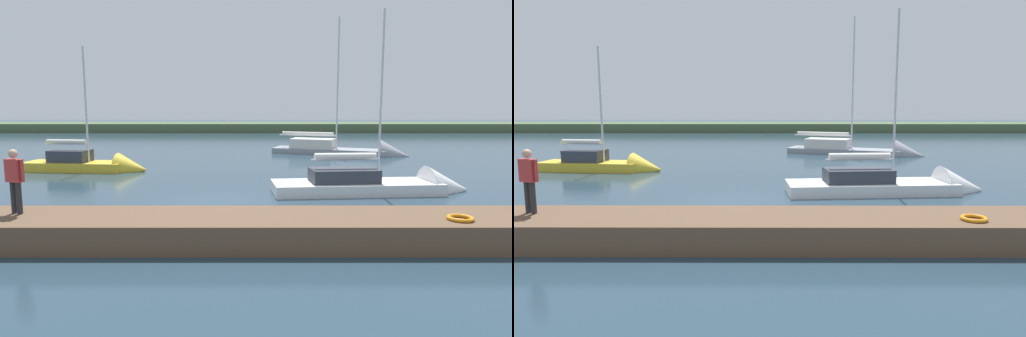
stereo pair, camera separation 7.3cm
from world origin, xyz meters
The scene contains 8 objects.
ground_plane centered at (0.00, 0.00, 0.00)m, with size 200.00×200.00×0.00m, color #263D4C.
far_shoreline centered at (0.00, -46.62, 0.00)m, with size 180.00×8.00×2.40m, color #4C603D.
dock_pier centered at (0.00, 4.95, 0.37)m, with size 25.41×2.34×0.74m, color brown.
life_ring_buoy centered at (-6.64, 5.41, 0.79)m, with size 0.66×0.66×0.10m, color orange.
sailboat_inner_slip centered at (-7.00, -1.85, 0.17)m, with size 8.53×2.76×8.42m.
sailboat_mid_channel centered at (7.57, -8.00, 0.23)m, with size 7.10×2.56×7.64m.
sailboat_behind_pier centered at (-8.42, -16.31, 0.17)m, with size 10.20×5.68×11.16m.
person_on_dock centered at (4.99, 4.72, 1.75)m, with size 0.62×0.38×1.74m.
Camera 1 is at (-1.45, 16.18, 3.62)m, focal length 30.59 mm.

